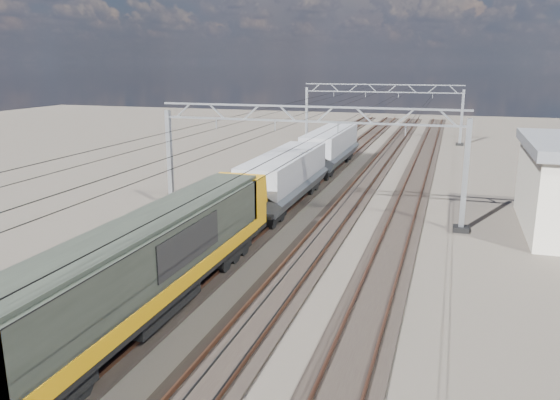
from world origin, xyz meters
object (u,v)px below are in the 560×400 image
(catenary_gantry_mid, at_px, (306,158))
(hopper_wagon_mid, at_px, (330,146))
(hopper_wagon_lead, at_px, (285,175))
(catenary_gantry_far, at_px, (381,111))
(locomotive, at_px, (146,263))

(catenary_gantry_mid, height_order, hopper_wagon_mid, catenary_gantry_mid)
(catenary_gantry_mid, distance_m, hopper_wagon_lead, 3.36)
(catenary_gantry_mid, distance_m, catenary_gantry_far, 36.00)
(locomotive, height_order, hopper_wagon_mid, locomotive)
(hopper_wagon_lead, bearing_deg, catenary_gantry_far, 86.62)
(catenary_gantry_mid, relative_size, hopper_wagon_lead, 1.53)
(catenary_gantry_far, distance_m, hopper_wagon_lead, 33.98)
(catenary_gantry_mid, relative_size, hopper_wagon_mid, 1.53)
(catenary_gantry_far, bearing_deg, locomotive, -92.22)
(catenary_gantry_mid, height_order, catenary_gantry_far, same)
(hopper_wagon_lead, bearing_deg, hopper_wagon_mid, 90.00)
(locomotive, relative_size, hopper_wagon_lead, 1.62)
(hopper_wagon_lead, distance_m, hopper_wagon_mid, 14.20)
(locomotive, xyz_separation_m, hopper_wagon_lead, (-0.00, 17.70, -0.09))
(catenary_gantry_mid, bearing_deg, locomotive, -97.32)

